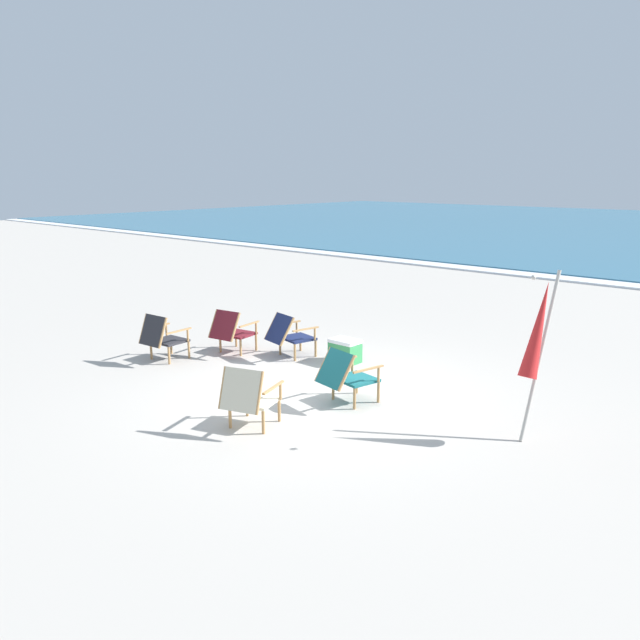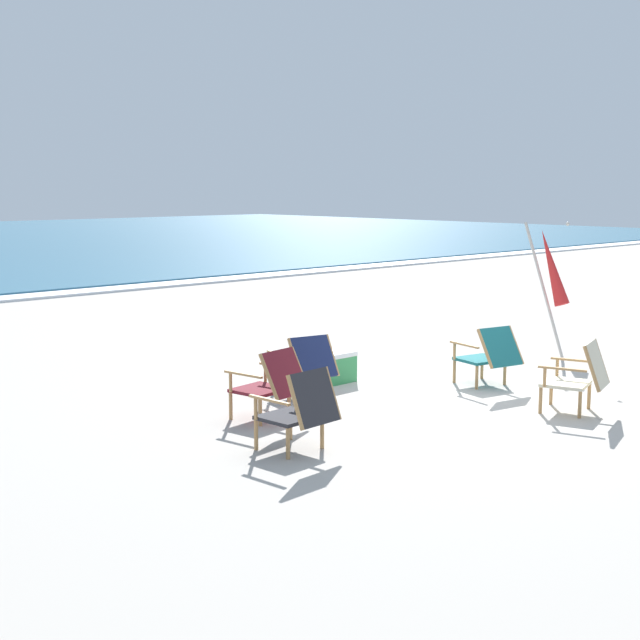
# 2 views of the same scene
# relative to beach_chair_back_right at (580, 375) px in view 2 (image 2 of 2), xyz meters

# --- Properties ---
(ground_plane) EXTENTS (80.00, 80.00, 0.00)m
(ground_plane) POSITION_rel_beach_chair_back_right_xyz_m (-0.17, 1.55, -0.43)
(ground_plane) COLOR #B2AAA0
(surf_band) EXTENTS (80.00, 1.10, 0.06)m
(surf_band) POSITION_rel_beach_chair_back_right_xyz_m (-0.17, 14.12, -0.40)
(surf_band) COLOR white
(surf_band) RESTS_ON ground
(beach_chair_back_right) EXTENTS (0.76, 0.83, 0.82)m
(beach_chair_back_right) POSITION_rel_beach_chair_back_right_xyz_m (0.00, 0.00, 0.00)
(beach_chair_back_right) COLOR beige
(beach_chair_back_right) RESTS_ON ground
(beach_chair_front_left) EXTENTS (0.63, 0.73, 0.81)m
(beach_chair_front_left) POSITION_rel_beach_chair_back_right_xyz_m (-3.27, 1.01, -0.00)
(beach_chair_front_left) COLOR #28282D
(beach_chair_front_left) RESTS_ON ground
(beach_chair_front_right) EXTENTS (0.72, 0.87, 0.77)m
(beach_chair_front_right) POSITION_rel_beach_chair_back_right_xyz_m (0.35, 1.48, -0.01)
(beach_chair_front_right) COLOR #196066
(beach_chair_front_right) RESTS_ON ground
(beach_chair_far_center) EXTENTS (0.73, 0.88, 0.77)m
(beach_chair_far_center) POSITION_rel_beach_chair_back_right_xyz_m (-1.80, 2.57, -0.01)
(beach_chair_far_center) COLOR #19234C
(beach_chair_far_center) RESTS_ON ground
(beach_chair_back_left) EXTENTS (0.68, 0.82, 0.79)m
(beach_chair_back_left) POSITION_rel_beach_chair_back_right_xyz_m (-2.73, 2.09, -0.01)
(beach_chair_back_left) COLOR maroon
(beach_chair_back_left) RESTS_ON ground
(umbrella_furled_red) EXTENTS (0.23, 0.82, 2.01)m
(umbrella_furled_red) POSITION_rel_beach_chair_back_right_xyz_m (2.70, 2.12, 0.88)
(umbrella_furled_red) COLOR #B7B2A8
(umbrella_furled_red) RESTS_ON ground
(cooler_box) EXTENTS (0.49, 0.35, 0.40)m
(cooler_box) POSITION_rel_beach_chair_back_right_xyz_m (-0.90, 2.99, -0.23)
(cooler_box) COLOR #338C4C
(cooler_box) RESTS_ON ground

